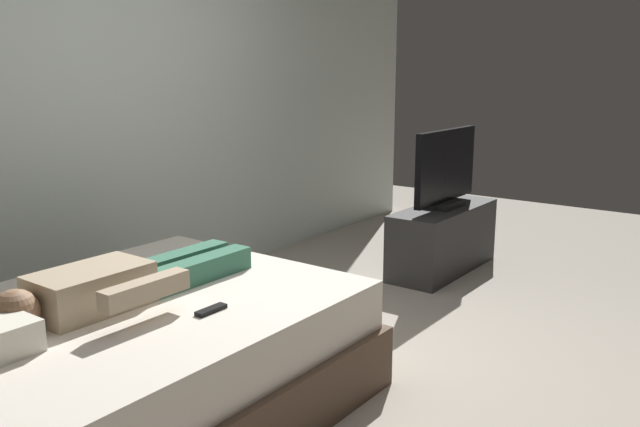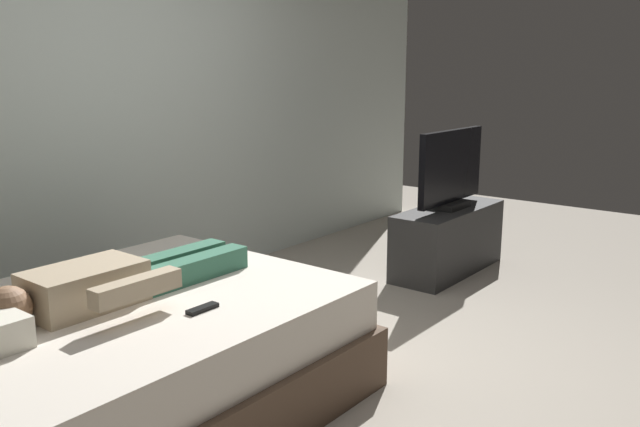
# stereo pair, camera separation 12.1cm
# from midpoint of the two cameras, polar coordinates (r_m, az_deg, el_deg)

# --- Properties ---
(ground_plane) EXTENTS (10.00, 10.00, 0.00)m
(ground_plane) POSITION_cam_midpoint_polar(r_m,az_deg,el_deg) (3.44, 3.18, -14.09)
(ground_plane) COLOR #ADA393
(back_wall) EXTENTS (6.40, 0.10, 2.80)m
(back_wall) POSITION_cam_midpoint_polar(r_m,az_deg,el_deg) (4.69, -13.36, 10.50)
(back_wall) COLOR silver
(back_wall) RESTS_ON ground
(bed) EXTENTS (2.01, 1.53, 0.54)m
(bed) POSITION_cam_midpoint_polar(r_m,az_deg,el_deg) (3.09, -15.96, -12.32)
(bed) COLOR brown
(bed) RESTS_ON ground
(person) EXTENTS (1.26, 0.46, 0.18)m
(person) POSITION_cam_midpoint_polar(r_m,az_deg,el_deg) (3.01, -16.38, -5.73)
(person) COLOR tan
(person) RESTS_ON bed
(remote) EXTENTS (0.15, 0.04, 0.02)m
(remote) POSITION_cam_midpoint_polar(r_m,az_deg,el_deg) (2.82, -8.93, -8.14)
(remote) COLOR black
(remote) RESTS_ON bed
(tv_stand) EXTENTS (1.10, 0.40, 0.50)m
(tv_stand) POSITION_cam_midpoint_polar(r_m,az_deg,el_deg) (5.14, 11.69, -2.25)
(tv_stand) COLOR #2D2D2D
(tv_stand) RESTS_ON ground
(tv) EXTENTS (0.88, 0.20, 0.59)m
(tv) POSITION_cam_midpoint_polar(r_m,az_deg,el_deg) (5.04, 11.96, 3.65)
(tv) COLOR black
(tv) RESTS_ON tv_stand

